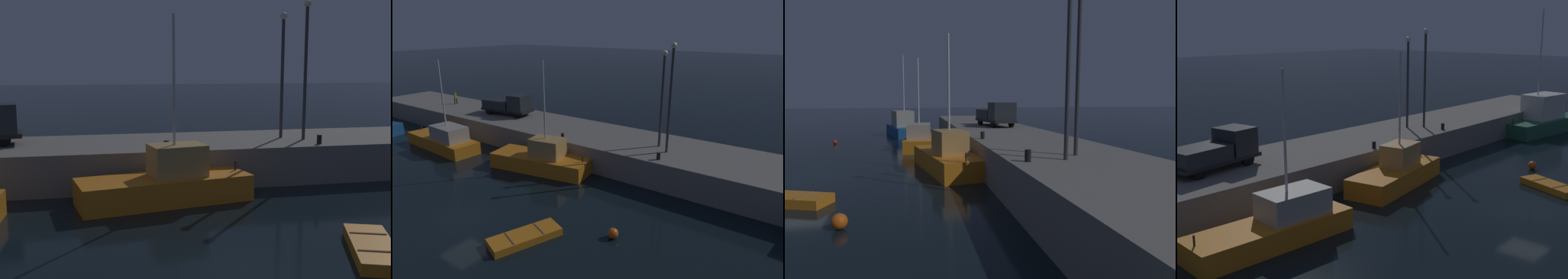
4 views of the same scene
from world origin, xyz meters
The scene contains 12 objects.
ground_plane centered at (0.00, 0.00, 0.00)m, with size 320.00×320.00×0.00m, color black.
pier_quay centered at (0.00, 14.31, 1.10)m, with size 64.96×7.23×2.20m.
fishing_trawler_red centered at (23.22, 9.55, 1.37)m, with size 11.46×5.13×12.44m.
fishing_boat_white centered at (-1.32, 8.91, 0.94)m, with size 8.84×4.38×9.13m.
fishing_boat_orange centered at (-12.80, 7.27, 0.94)m, with size 8.85×3.19×8.75m.
dinghy_orange_near centered at (4.86, 0.67, 0.22)m, with size 2.82×4.34×0.48m.
mooring_buoy_mid centered at (8.81, 3.77, 0.31)m, with size 0.62×0.62×0.62m, color orange.
lamp_post_west centered at (6.71, 14.34, 6.71)m, with size 0.44×0.44×7.69m.
lamp_post_east centered at (7.79, 13.35, 7.05)m, with size 0.44×0.44×8.34m.
utility_truck centered at (-11.45, 14.71, 3.36)m, with size 6.02×2.99×2.35m.
bollard_west centered at (7.96, 11.50, 2.47)m, with size 0.28×0.28×0.53m, color black.
bollard_central centered at (-1.00, 11.27, 2.45)m, with size 0.28×0.28×0.50m, color black.
Camera 4 is at (-27.89, -12.77, 10.74)m, focal length 47.74 mm.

